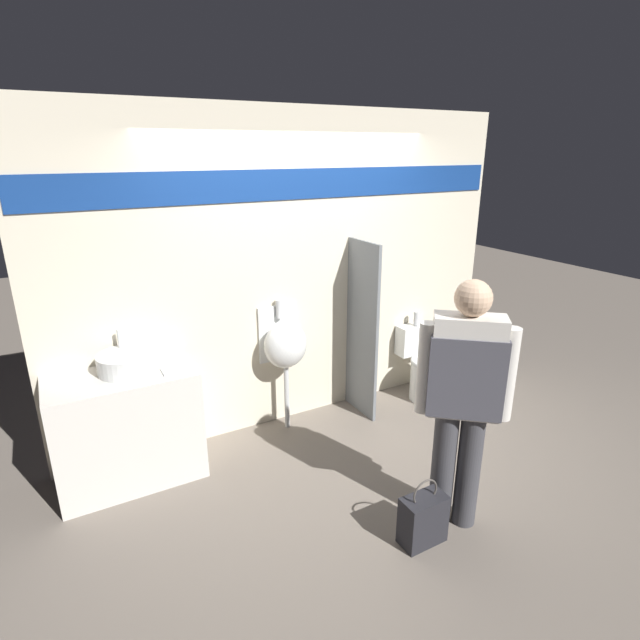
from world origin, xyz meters
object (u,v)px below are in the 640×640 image
Objects in this scene: cell_phone at (167,371)px; urinal_near_counter at (285,345)px; person_in_vest at (464,390)px; shopping_bag at (423,519)px; toilet at (427,370)px; sink_basin at (125,363)px.

cell_phone is 0.12× the size of urinal_near_counter.
shopping_bag is at bearing 51.12° from person_in_vest.
toilet is 1.82× the size of shopping_bag.
sink_basin is at bearing 131.40° from shopping_bag.
toilet is (2.50, 0.05, -0.58)m from cell_phone.
person_in_vest reaches higher than sink_basin.
sink_basin is at bearing -1.86° from person_in_vest.
sink_basin is 0.33× the size of urinal_near_counter.
shopping_bag is at bearing -131.22° from toilet.
cell_phone reaches higher than shopping_bag.
cell_phone is 0.17× the size of toilet.
person_in_vest is (1.48, -1.41, 0.11)m from cell_phone.
urinal_near_counter is at bearing 94.83° from shopping_bag.
toilet is (1.47, -0.17, -0.50)m from urinal_near_counter.
toilet is at bearing 48.78° from shopping_bag.
person_in_vest is (1.73, -1.56, 0.04)m from sink_basin.
urinal_near_counter is 2.52× the size of shopping_bag.
urinal_near_counter is 1.80m from shopping_bag.
urinal_near_counter is (1.04, 0.22, -0.08)m from cell_phone.
sink_basin is 0.31m from cell_phone.
shopping_bag is (1.43, -1.62, -0.75)m from sink_basin.
sink_basin is 2.71× the size of cell_phone.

